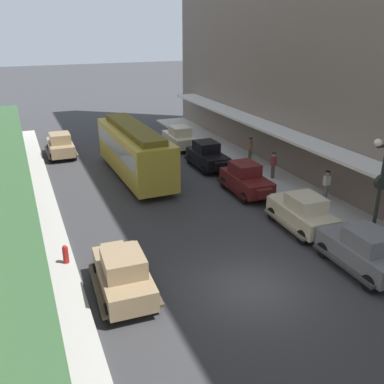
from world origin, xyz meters
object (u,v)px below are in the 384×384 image
parked_car_4 (363,249)px  fire_hydrant (66,254)px  pedestrian_0 (16,211)px  pedestrian_3 (250,149)px  parked_car_7 (246,178)px  pedestrian_2 (273,165)px  pedestrian_1 (326,185)px  parked_car_3 (123,273)px  parked_car_5 (60,144)px  parked_car_0 (302,211)px  streetcar (134,149)px  lamp_post_with_clock (380,188)px  parked_car_1 (179,137)px  parked_car_6 (207,155)px

parked_car_4 → fire_hydrant: size_ratio=5.23×
pedestrian_0 → fire_hydrant: bearing=-68.7°
parked_car_4 → pedestrian_3: bearing=78.0°
parked_car_4 → parked_car_7: (-0.20, 9.27, 0.00)m
pedestrian_2 → pedestrian_1: bearing=-79.2°
parked_car_3 → parked_car_5: size_ratio=1.01×
parked_car_4 → pedestrian_3: 14.79m
parked_car_7 → pedestrian_0: bearing=179.4°
parked_car_0 → pedestrian_0: size_ratio=2.63×
parked_car_0 → parked_car_5: (-9.41, 17.28, 0.00)m
streetcar → fire_hydrant: 11.29m
pedestrian_1 → pedestrian_3: (-0.29, 8.05, 0.00)m
pedestrian_0 → parked_car_3: bearing=-64.9°
fire_hydrant → parked_car_4: bearing=-24.0°
parked_car_4 → pedestrian_3: parked_car_4 is taller
streetcar → lamp_post_with_clock: 15.30m
parked_car_4 → pedestrian_0: size_ratio=2.61×
parked_car_7 → pedestrian_0: (-12.71, 0.14, 0.05)m
fire_hydrant → pedestrian_0: pedestrian_0 is taller
pedestrian_0 → pedestrian_2: pedestrian_2 is taller
parked_car_1 → pedestrian_0: 16.46m
parked_car_0 → parked_car_3: 9.64m
parked_car_7 → pedestrian_3: size_ratio=2.57×
parked_car_3 → parked_car_5: same height
parked_car_0 → streetcar: bearing=117.3°
parked_car_3 → streetcar: 13.23m
parked_car_7 → parked_car_5: bearing=127.5°
pedestrian_1 → pedestrian_2: bearing=100.8°
fire_hydrant → pedestrian_3: size_ratio=0.49×
streetcar → parked_car_0: bearing=-62.7°
parked_car_3 → parked_car_7: 11.74m
parked_car_3 → pedestrian_1: 13.54m
lamp_post_with_clock → pedestrian_2: 9.79m
pedestrian_2 → fire_hydrant: bearing=-157.6°
streetcar → fire_hydrant: size_ratio=11.77×
parked_car_3 → pedestrian_0: bearing=115.1°
parked_car_1 → pedestrian_3: (3.37, -5.53, 0.07)m
streetcar → pedestrian_1: (8.85, -8.21, -0.89)m
pedestrian_1 → parked_car_3: bearing=-161.1°
parked_car_6 → pedestrian_0: 13.62m
streetcar → pedestrian_3: streetcar is taller
parked_car_7 → pedestrian_2: parked_car_7 is taller
pedestrian_0 → pedestrian_2: 15.51m
streetcar → pedestrian_2: streetcar is taller
parked_car_0 → pedestrian_2: (2.58, 6.60, 0.07)m
pedestrian_0 → pedestrian_3: size_ratio=0.98×
pedestrian_2 → pedestrian_3: (0.51, 3.83, 0.00)m
parked_car_1 → parked_car_7: size_ratio=1.00×
parked_car_3 → parked_car_4: bearing=-12.2°
pedestrian_2 → pedestrian_3: 3.86m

